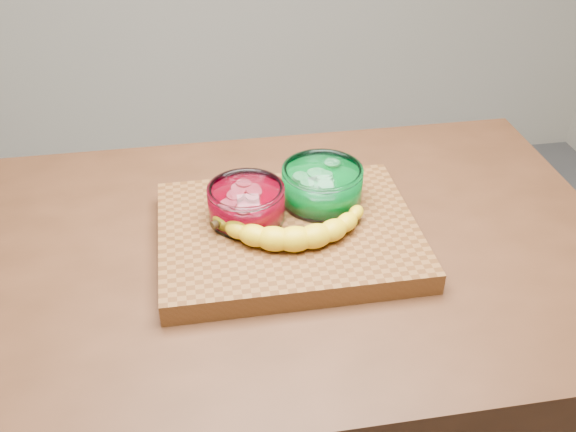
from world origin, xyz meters
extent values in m
cube|color=#4A2816|center=(0.00, 0.00, 0.45)|extent=(1.20, 0.80, 0.90)
cube|color=brown|center=(0.00, 0.00, 0.92)|extent=(0.45, 0.35, 0.04)
cylinder|color=white|center=(-0.07, 0.03, 0.97)|extent=(0.14, 0.14, 0.06)
cylinder|color=#BA0018|center=(-0.07, 0.03, 0.96)|extent=(0.11, 0.11, 0.04)
cylinder|color=#EC4A5D|center=(-0.07, 0.03, 0.99)|extent=(0.11, 0.11, 0.02)
cylinder|color=white|center=(0.07, 0.07, 0.97)|extent=(0.15, 0.15, 0.07)
cylinder|color=#009B2B|center=(0.07, 0.07, 0.96)|extent=(0.12, 0.12, 0.04)
cylinder|color=#71F088|center=(0.07, 0.07, 0.99)|extent=(0.12, 0.12, 0.02)
camera|label=1|loc=(-0.15, -0.89, 1.60)|focal=40.00mm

